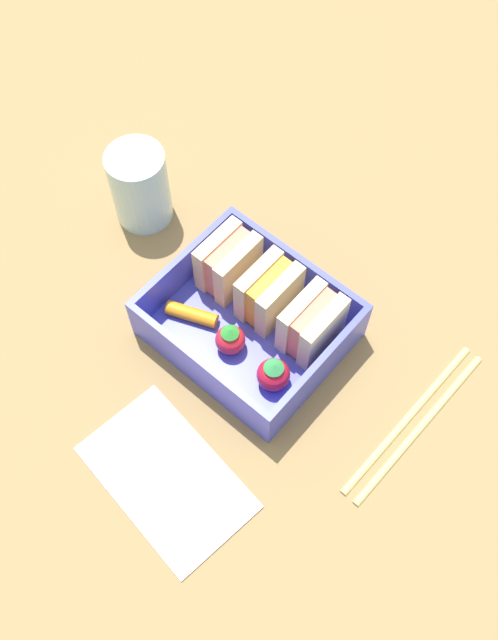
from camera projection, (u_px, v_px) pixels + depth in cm
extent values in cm
cube|color=olive|center=(249.00, 338.00, 67.70)|extent=(120.00, 120.00, 2.00)
cube|color=#4248CA|center=(249.00, 331.00, 66.29)|extent=(16.55, 14.05, 1.20)
cube|color=#4248CA|center=(296.00, 269.00, 66.26)|extent=(16.55, 0.60, 4.27)
cube|color=#4248CA|center=(198.00, 368.00, 61.48)|extent=(16.55, 0.60, 4.27)
cube|color=#4248CA|center=(184.00, 267.00, 66.32)|extent=(0.60, 12.85, 4.27)
cube|color=#4248CA|center=(319.00, 370.00, 61.42)|extent=(0.60, 12.85, 4.27)
cube|color=#E3B886|center=(218.00, 255.00, 66.12)|extent=(1.25, 5.51, 5.69)
cube|color=#D87259|center=(228.00, 263.00, 65.74)|extent=(1.25, 5.07, 5.24)
cube|color=#E3B886|center=(238.00, 270.00, 65.35)|extent=(1.25, 5.51, 5.69)
cube|color=#D3B683|center=(258.00, 285.00, 64.61)|extent=(1.25, 5.51, 5.69)
cube|color=orange|center=(269.00, 293.00, 64.22)|extent=(1.25, 5.07, 5.24)
cube|color=#D3B683|center=(280.00, 301.00, 63.84)|extent=(1.25, 5.51, 5.69)
cube|color=beige|center=(301.00, 316.00, 63.10)|extent=(1.25, 5.51, 5.69)
cube|color=#D87259|center=(312.00, 324.00, 62.71)|extent=(1.25, 5.07, 5.24)
cube|color=beige|center=(323.00, 332.00, 62.33)|extent=(1.25, 5.51, 5.69)
cylinder|color=orange|center=(192.00, 314.00, 65.65)|extent=(4.99, 3.07, 1.35)
sphere|color=red|center=(231.00, 340.00, 63.61)|extent=(2.74, 2.74, 2.74)
cone|color=#2B8D32|center=(231.00, 332.00, 62.13)|extent=(1.64, 1.64, 0.60)
sphere|color=red|center=(273.00, 375.00, 61.92)|extent=(2.96, 2.96, 2.96)
cone|color=#2F8944|center=(274.00, 366.00, 60.35)|extent=(1.78, 1.78, 0.60)
cylinder|color=tan|center=(408.00, 417.00, 62.56)|extent=(1.27, 18.21, 0.70)
cylinder|color=tan|center=(421.00, 427.00, 62.13)|extent=(1.27, 18.21, 0.70)
cylinder|color=silver|center=(140.00, 187.00, 69.63)|extent=(5.76, 5.76, 8.51)
cube|color=silver|center=(167.00, 477.00, 60.20)|extent=(15.65, 10.64, 0.40)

